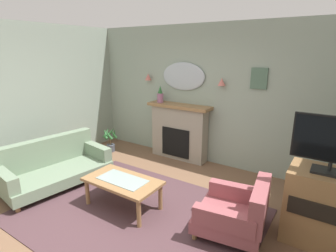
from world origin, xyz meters
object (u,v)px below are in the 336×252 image
mantel_vase_right (160,95)px  framed_picture (259,79)px  wall_mirror (183,76)px  tv_flatscreen (334,144)px  wall_sconce_left (148,77)px  potted_plant_small_fern (110,140)px  wall_sconce_right (222,82)px  armchair_in_corner (238,211)px  coffee_table (123,183)px  floral_couch (54,166)px  tv_cabinet (323,208)px  fireplace (179,132)px

mantel_vase_right → framed_picture: size_ratio=0.98×
mantel_vase_right → framed_picture: (1.95, 0.18, 0.44)m
wall_mirror → tv_flatscreen: size_ratio=1.14×
wall_sconce_left → potted_plant_small_fern: wall_sconce_left is taller
potted_plant_small_fern → wall_sconce_right: bearing=14.9°
wall_mirror → framed_picture: bearing=0.4°
armchair_in_corner → potted_plant_small_fern: (-3.36, 1.16, -0.03)m
wall_sconce_right → armchair_in_corner: size_ratio=0.15×
coffee_table → tv_flatscreen: (2.44, 0.74, 0.86)m
wall_sconce_left → wall_sconce_right: bearing=0.0°
floral_couch → wall_sconce_left: bearing=81.3°
floral_couch → tv_flatscreen: (3.94, 0.84, 0.93)m
wall_sconce_right → tv_flatscreen: 2.39m
potted_plant_small_fern → tv_flatscreen: bearing=-10.5°
wall_sconce_left → tv_cabinet: wall_sconce_left is taller
armchair_in_corner → wall_mirror: bearing=135.7°
floral_couch → mantel_vase_right: bearing=70.7°
fireplace → framed_picture: (1.50, 0.15, 1.18)m
wall_sconce_right → tv_flatscreen: (1.89, -1.40, -0.41)m
framed_picture → armchair_in_corner: size_ratio=0.39×
wall_mirror → floral_couch: 2.93m
mantel_vase_right → tv_cabinet: mantel_vase_right is taller
mantel_vase_right → tv_cabinet: bearing=-21.5°
framed_picture → tv_cabinet: (1.24, -1.44, -1.30)m
wall_sconce_right → coffee_table: wall_sconce_right is taller
armchair_in_corner → potted_plant_small_fern: armchair_in_corner is taller
wall_sconce_left → armchair_in_corner: bearing=-33.2°
coffee_table → potted_plant_small_fern: 2.35m
fireplace → potted_plant_small_fern: 1.60m
fireplace → wall_sconce_right: size_ratio=9.71×
tv_flatscreen → framed_picture: bearing=130.4°
fireplace → tv_cabinet: size_ratio=1.51×
fireplace → armchair_in_corner: (1.88, -1.69, -0.27)m
mantel_vase_right → armchair_in_corner: bearing=-35.5°
fireplace → potted_plant_small_fern: fireplace is taller
floral_couch → tv_cabinet: size_ratio=2.01×
wall_sconce_left → potted_plant_small_fern: 1.64m
tv_cabinet → coffee_table: bearing=-162.8°
wall_sconce_left → floral_couch: bearing=-98.7°
wall_mirror → coffee_table: 2.58m
fireplace → potted_plant_small_fern: size_ratio=2.46×
coffee_table → wall_sconce_right: bearing=75.6°
tv_flatscreen → wall_mirror: bearing=152.1°
framed_picture → tv_flatscreen: (1.24, -1.46, -0.50)m
framed_picture → fireplace: bearing=-174.2°
wall_sconce_right → wall_sconce_left: bearing=180.0°
wall_mirror → tv_flatscreen: (2.74, -1.45, -0.46)m
wall_sconce_left → tv_cabinet: (3.59, -1.38, -1.21)m
fireplace → armchair_in_corner: size_ratio=1.47×
wall_sconce_right → coffee_table: size_ratio=0.13×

